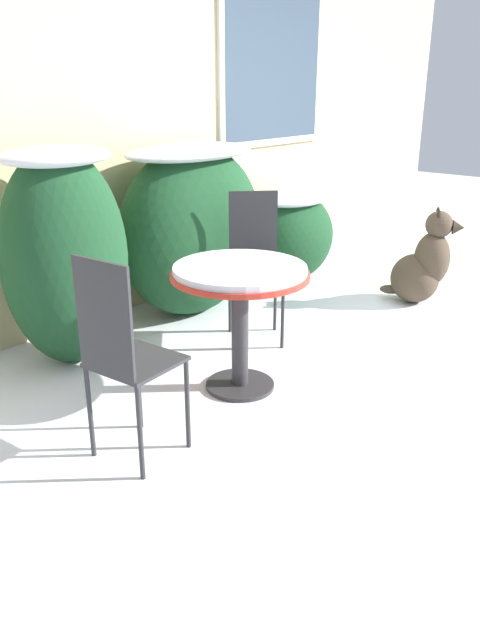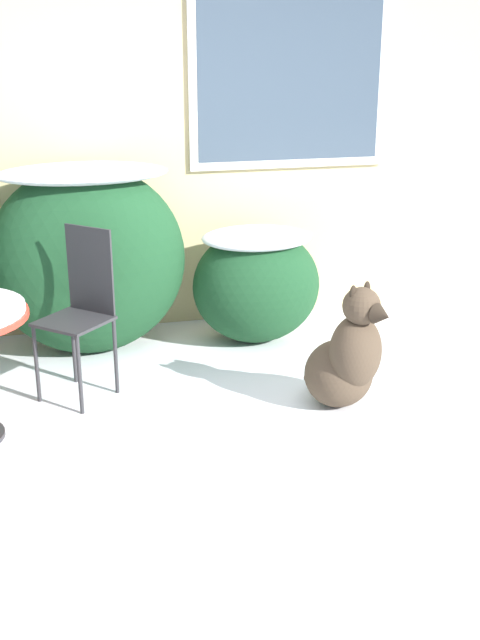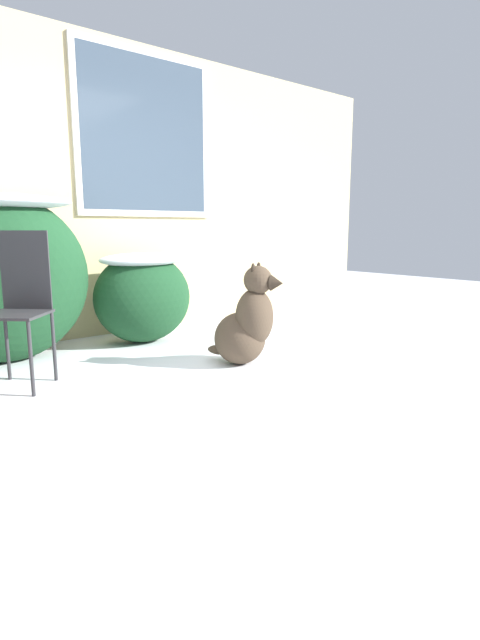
{
  "view_description": "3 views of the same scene",
  "coord_description": "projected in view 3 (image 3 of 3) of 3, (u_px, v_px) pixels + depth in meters",
  "views": [
    {
      "loc": [
        -4.09,
        -1.6,
        1.73
      ],
      "look_at": [
        -1.54,
        0.59,
        0.43
      ],
      "focal_mm": 35.0,
      "sensor_mm": 36.0,
      "label": 1
    },
    {
      "loc": [
        -1.04,
        -3.56,
        2.09
      ],
      "look_at": [
        0.0,
        0.6,
        0.55
      ],
      "focal_mm": 45.0,
      "sensor_mm": 36.0,
      "label": 2
    },
    {
      "loc": [
        -1.84,
        -2.37,
        1.04
      ],
      "look_at": [
        0.58,
        0.5,
        0.34
      ],
      "focal_mm": 28.0,
      "sensor_mm": 36.0,
      "label": 3
    }
  ],
  "objects": [
    {
      "name": "dog",
      "position": [
        247.0,
        326.0,
        3.81
      ],
      "size": [
        0.55,
        0.6,
        0.78
      ],
      "rotation": [
        0.0,
        0.0,
        0.48
      ],
      "color": "#4C3D2D",
      "rests_on": "ground_plane"
    },
    {
      "name": "shrub_middle",
      "position": [
        3.0,
        275.0,
        3.82
      ],
      "size": [
        1.31,
        0.78,
        1.3
      ],
      "color": "#194223",
      "rests_on": "ground_plane"
    },
    {
      "name": "patio_chair_near_table",
      "position": [
        20.0,
        302.0,
        3.27
      ],
      "size": [
        0.52,
        0.52,
        1.02
      ],
      "rotation": [
        0.0,
        0.0,
        -0.76
      ],
      "color": "#2D2D30",
      "rests_on": "ground_plane"
    },
    {
      "name": "house_wall",
      "position": [
        78.0,
        185.0,
        4.57
      ],
      "size": [
        8.0,
        0.1,
        2.77
      ],
      "color": "#D1BC84",
      "rests_on": "ground_plane"
    },
    {
      "name": "shrub_right",
      "position": [
        143.0,
        294.0,
        4.54
      ],
      "size": [
        0.9,
        0.74,
        0.82
      ],
      "color": "#194223",
      "rests_on": "ground_plane"
    },
    {
      "name": "ground_plane",
      "position": [
        222.0,
        395.0,
        3.14
      ],
      "size": [
        16.0,
        16.0,
        0.0
      ],
      "primitive_type": "plane",
      "color": "white"
    }
  ]
}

